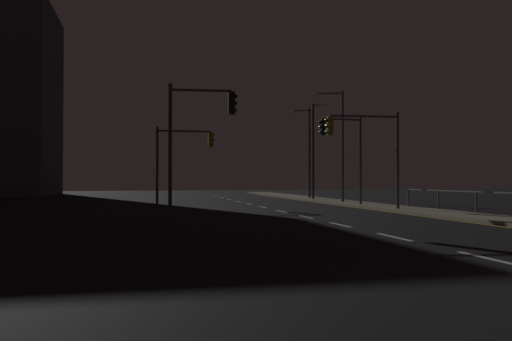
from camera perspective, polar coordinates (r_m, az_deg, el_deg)
name	(u,v)px	position (r m, az deg, el deg)	size (l,w,h in m)	color
ground_plane	(302,216)	(22.76, 5.23, -5.16)	(112.00, 112.00, 0.00)	black
sidewalk_right	(436,213)	(25.59, 19.62, -4.49)	(2.46, 77.00, 0.14)	gray
lane_markings_center	(281,211)	(26.11, 2.86, -4.62)	(0.14, 50.00, 0.01)	silver
lane_edge_line	(362,208)	(29.29, 11.91, -4.21)	(0.14, 53.00, 0.01)	gold
traffic_light_overhead_east	(365,140)	(26.63, 12.25, 3.39)	(3.93, 0.60, 5.02)	#4C4C51
traffic_light_near_right	(198,125)	(21.67, -6.55, 5.07)	(2.91, 0.53, 5.70)	#38383D
traffic_light_near_left	(343,143)	(31.12, 9.81, 3.13)	(2.87, 0.52, 5.42)	#4C4C51
traffic_light_mid_left	(183,150)	(32.40, -8.23, 2.27)	(3.68, 0.35, 4.98)	#38383D
street_lamp_across_street	(307,144)	(42.59, 5.72, 2.95)	(1.56, 0.97, 7.49)	#2D3033
street_lamp_corner	(338,135)	(34.85, 9.21, 3.95)	(2.08, 0.69, 7.54)	#4C4C51
street_lamp_median	(315,142)	(39.82, 6.70, 3.20)	(0.97, 1.33, 7.48)	#2D3033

